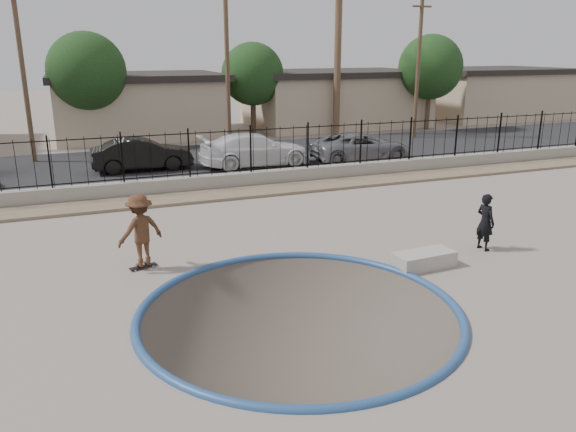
% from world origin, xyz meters
% --- Properties ---
extents(ground, '(120.00, 120.00, 2.20)m').
position_xyz_m(ground, '(0.00, 12.00, -1.10)').
color(ground, gray).
rests_on(ground, ground).
extents(bowl_pit, '(6.84, 6.84, 1.80)m').
position_xyz_m(bowl_pit, '(0.00, -1.00, 0.00)').
color(bowl_pit, '#493D38').
rests_on(bowl_pit, ground).
extents(coping_ring, '(7.04, 7.04, 0.20)m').
position_xyz_m(coping_ring, '(0.00, -1.00, 0.00)').
color(coping_ring, navy).
rests_on(coping_ring, ground).
extents(rock_strip, '(42.00, 1.60, 0.11)m').
position_xyz_m(rock_strip, '(0.00, 9.20, 0.06)').
color(rock_strip, '#8D765D').
rests_on(rock_strip, ground).
extents(retaining_wall, '(42.00, 0.45, 0.60)m').
position_xyz_m(retaining_wall, '(0.00, 10.30, 0.30)').
color(retaining_wall, gray).
rests_on(retaining_wall, ground).
extents(fence, '(40.00, 0.04, 1.80)m').
position_xyz_m(fence, '(0.00, 10.30, 1.50)').
color(fence, black).
rests_on(fence, retaining_wall).
extents(street, '(90.00, 8.00, 0.04)m').
position_xyz_m(street, '(0.00, 17.00, 0.02)').
color(street, black).
rests_on(street, ground).
extents(house_center, '(10.60, 8.60, 3.90)m').
position_xyz_m(house_center, '(0.00, 26.50, 1.97)').
color(house_center, tan).
rests_on(house_center, ground).
extents(house_east, '(12.60, 8.60, 3.90)m').
position_xyz_m(house_east, '(14.00, 26.50, 1.97)').
color(house_east, tan).
rests_on(house_east, ground).
extents(house_east_far, '(11.60, 8.60, 3.90)m').
position_xyz_m(house_east_far, '(28.00, 26.50, 1.97)').
color(house_east_far, tan).
rests_on(house_east_far, ground).
extents(palm_right, '(2.30, 2.30, 10.30)m').
position_xyz_m(palm_right, '(12.00, 22.00, 7.33)').
color(palm_right, brown).
rests_on(palm_right, ground).
extents(utility_pole_left, '(1.70, 0.24, 9.00)m').
position_xyz_m(utility_pole_left, '(-6.00, 19.00, 4.70)').
color(utility_pole_left, '#473323').
rests_on(utility_pole_left, ground).
extents(utility_pole_mid, '(1.70, 0.24, 9.50)m').
position_xyz_m(utility_pole_mid, '(4.00, 19.00, 4.96)').
color(utility_pole_mid, '#473323').
rests_on(utility_pole_mid, ground).
extents(utility_pole_right, '(1.70, 0.24, 9.00)m').
position_xyz_m(utility_pole_right, '(16.00, 19.00, 4.70)').
color(utility_pole_right, '#473323').
rests_on(utility_pole_right, ground).
extents(street_tree_left, '(4.32, 4.32, 6.36)m').
position_xyz_m(street_tree_left, '(-3.00, 23.00, 4.19)').
color(street_tree_left, '#473323').
rests_on(street_tree_left, ground).
extents(street_tree_mid, '(3.96, 3.96, 5.83)m').
position_xyz_m(street_tree_mid, '(7.00, 24.00, 3.84)').
color(street_tree_mid, '#473323').
rests_on(street_tree_mid, ground).
extents(street_tree_right, '(4.32, 4.32, 6.36)m').
position_xyz_m(street_tree_right, '(19.00, 22.00, 4.19)').
color(street_tree_right, '#473323').
rests_on(street_tree_right, ground).
extents(skater, '(1.38, 1.10, 1.87)m').
position_xyz_m(skater, '(-2.80, 2.78, 0.94)').
color(skater, brown).
rests_on(skater, ground).
extents(skateboard, '(0.73, 0.37, 0.06)m').
position_xyz_m(skateboard, '(-2.80, 2.78, 0.05)').
color(skateboard, black).
rests_on(skateboard, ground).
extents(videographer, '(0.46, 0.63, 1.61)m').
position_xyz_m(videographer, '(6.31, 0.78, 0.81)').
color(videographer, black).
rests_on(videographer, ground).
extents(concrete_ledge, '(1.64, 0.79, 0.40)m').
position_xyz_m(concrete_ledge, '(4.00, 0.26, 0.20)').
color(concrete_ledge, '#A59E92').
rests_on(concrete_ledge, ground).
extents(car_b, '(4.49, 1.59, 1.48)m').
position_xyz_m(car_b, '(-1.25, 15.00, 0.77)').
color(car_b, black).
rests_on(car_b, street).
extents(car_c, '(5.36, 2.27, 1.54)m').
position_xyz_m(car_c, '(3.90, 14.09, 0.81)').
color(car_c, white).
rests_on(car_c, street).
extents(car_d, '(5.10, 2.44, 1.41)m').
position_xyz_m(car_d, '(9.20, 13.40, 0.74)').
color(car_d, gray).
rests_on(car_d, street).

